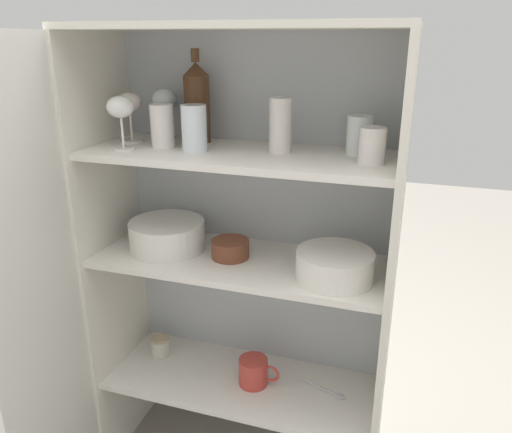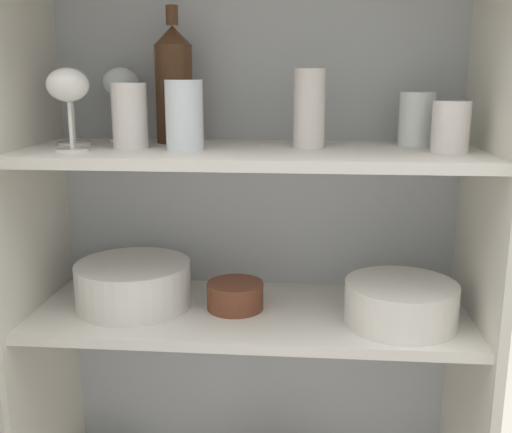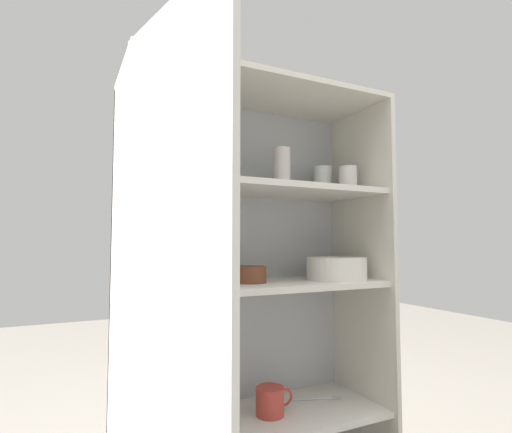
{
  "view_description": "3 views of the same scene",
  "coord_description": "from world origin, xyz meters",
  "views": [
    {
      "loc": [
        0.46,
        -1.11,
        1.39
      ],
      "look_at": [
        0.04,
        0.19,
        0.9
      ],
      "focal_mm": 35.0,
      "sensor_mm": 36.0,
      "label": 1
    },
    {
      "loc": [
        0.11,
        -0.96,
        1.23
      ],
      "look_at": [
        0.01,
        0.17,
        0.96
      ],
      "focal_mm": 42.0,
      "sensor_mm": 36.0,
      "label": 2
    },
    {
      "loc": [
        -0.59,
        -1.04,
        0.9
      ],
      "look_at": [
        0.01,
        0.19,
        0.99
      ],
      "focal_mm": 28.0,
      "sensor_mm": 36.0,
      "label": 3
    }
  ],
  "objects": [
    {
      "name": "coffee_mug_primary",
      "position": [
        0.04,
        0.16,
        0.38
      ],
      "size": [
        0.13,
        0.09,
        0.09
      ],
      "color": "#BC3D33",
      "rests_on": "shelf_board_lower"
    },
    {
      "name": "shelf_board_lower",
      "position": [
        0.0,
        0.16,
        0.32
      ],
      "size": [
        0.86,
        0.32,
        0.02
      ],
      "primitive_type": "cube",
      "color": "silver"
    },
    {
      "name": "tumbler_glass_2",
      "position": [
        0.11,
        0.19,
        1.16
      ],
      "size": [
        0.06,
        0.06,
        0.15
      ],
      "color": "silver",
      "rests_on": "shelf_board_upper"
    },
    {
      "name": "mixing_bowl_large",
      "position": [
        0.29,
        0.12,
        0.81
      ],
      "size": [
        0.21,
        0.21,
        0.08
      ],
      "color": "silver",
      "rests_on": "shelf_board_middle"
    },
    {
      "name": "wine_bottle",
      "position": [
        -0.16,
        0.25,
        1.21
      ],
      "size": [
        0.08,
        0.08,
        0.27
      ],
      "color": "#4C2D19",
      "rests_on": "shelf_board_upper"
    },
    {
      "name": "cupboard_side_left",
      "position": [
        -0.44,
        0.16,
        0.7
      ],
      "size": [
        0.02,
        0.36,
        1.41
      ],
      "primitive_type": "cube",
      "color": "silver",
      "rests_on": "ground_plane"
    },
    {
      "name": "tumbler_glass_0",
      "position": [
        -0.23,
        0.15,
        1.15
      ],
      "size": [
        0.07,
        0.07,
        0.12
      ],
      "color": "silver",
      "rests_on": "shelf_board_upper"
    },
    {
      "name": "serving_bowl_small",
      "position": [
        -0.03,
        0.16,
        0.8
      ],
      "size": [
        0.11,
        0.11,
        0.05
      ],
      "color": "brown",
      "rests_on": "shelf_board_middle"
    },
    {
      "name": "tumbler_glass_3",
      "position": [
        0.36,
        0.14,
        1.14
      ],
      "size": [
        0.07,
        0.07,
        0.09
      ],
      "color": "silver",
      "rests_on": "shelf_board_upper"
    },
    {
      "name": "wine_glass_2",
      "position": [
        -0.32,
        0.09,
        1.2
      ],
      "size": [
        0.07,
        0.07,
        0.15
      ],
      "color": "white",
      "rests_on": "shelf_board_upper"
    },
    {
      "name": "cupboard_top_panel",
      "position": [
        0.0,
        0.16,
        1.41
      ],
      "size": [
        0.89,
        0.36,
        0.02
      ],
      "primitive_type": "cube",
      "color": "silver",
      "rests_on": "cupboard_side_left"
    },
    {
      "name": "shelf_board_middle",
      "position": [
        0.0,
        0.16,
        0.76
      ],
      "size": [
        0.86,
        0.32,
        0.02
      ],
      "primitive_type": "cube",
      "color": "silver"
    },
    {
      "name": "serving_spoon",
      "position": [
        0.27,
        0.19,
        0.34
      ],
      "size": [
        0.17,
        0.07,
        0.01
      ],
      "color": "silver",
      "rests_on": "shelf_board_lower"
    },
    {
      "name": "storage_jar",
      "position": [
        -0.32,
        0.21,
        0.36
      ],
      "size": [
        0.07,
        0.07,
        0.07
      ],
      "color": "beige",
      "rests_on": "shelf_board_lower"
    },
    {
      "name": "cupboard_door",
      "position": [
        -0.39,
        -0.23,
        0.7
      ],
      "size": [
        0.12,
        0.44,
        1.41
      ],
      "color": "silver",
      "rests_on": "ground_plane"
    },
    {
      "name": "plate_stack_white",
      "position": [
        -0.24,
        0.16,
        0.81
      ],
      "size": [
        0.23,
        0.23,
        0.09
      ],
      "color": "silver",
      "rests_on": "shelf_board_middle"
    },
    {
      "name": "tumbler_glass_1",
      "position": [
        -0.12,
        0.13,
        1.15
      ],
      "size": [
        0.07,
        0.07,
        0.13
      ],
      "color": "white",
      "rests_on": "shelf_board_upper"
    },
    {
      "name": "tumbler_glass_4",
      "position": [
        0.32,
        0.23,
        1.14
      ],
      "size": [
        0.07,
        0.07,
        0.1
      ],
      "color": "white",
      "rests_on": "shelf_board_upper"
    },
    {
      "name": "cupboard_back_panel",
      "position": [
        0.0,
        0.33,
        0.7
      ],
      "size": [
        0.89,
        0.02,
        1.41
      ],
      "primitive_type": "cube",
      "color": "#B2B7BC",
      "rests_on": "ground_plane"
    },
    {
      "name": "shelf_board_upper",
      "position": [
        0.0,
        0.16,
        1.08
      ],
      "size": [
        0.86,
        0.32,
        0.02
      ],
      "primitive_type": "cube",
      "color": "silver"
    },
    {
      "name": "cupboard_side_right",
      "position": [
        0.44,
        0.16,
        0.7
      ],
      "size": [
        0.02,
        0.36,
        1.41
      ],
      "primitive_type": "cube",
      "color": "silver",
      "rests_on": "ground_plane"
    },
    {
      "name": "wine_glass_1",
      "position": [
        -0.35,
        0.19,
        1.2
      ],
      "size": [
        0.07,
        0.07,
        0.15
      ],
      "color": "silver",
      "rests_on": "shelf_board_upper"
    },
    {
      "name": "wine_glass_0",
      "position": [
        -0.28,
        0.27,
        1.2
      ],
      "size": [
        0.08,
        0.08,
        0.15
      ],
      "color": "white",
      "rests_on": "shelf_board_upper"
    }
  ]
}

